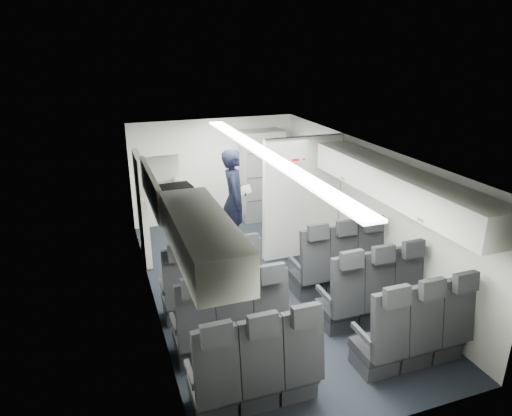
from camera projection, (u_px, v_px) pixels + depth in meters
cabin_shell at (265, 218)px, 6.80m from camera, size 3.41×6.01×2.16m
seat_row_front at (278, 278)px, 6.58m from camera, size 3.33×0.56×1.24m
seat_row_mid at (304, 310)px, 5.79m from camera, size 3.33×0.56×1.24m
seat_row_rear at (340, 353)px, 4.99m from camera, size 3.33×0.56×1.24m
overhead_bin_left_rear at (202, 238)px, 4.34m from camera, size 0.53×1.80×0.40m
overhead_bin_left_front_open at (168, 195)px, 5.92m from camera, size 0.64×1.70×0.72m
overhead_bin_right_rear at (441, 204)px, 5.22m from camera, size 0.53×1.80×0.40m
overhead_bin_right_front at (359, 167)px, 6.77m from camera, size 0.53×1.70×0.40m
bulkhead_partition at (302, 198)px, 7.84m from camera, size 1.40×0.15×2.13m
galley_unit at (262, 176)px, 9.57m from camera, size 0.85×0.52×1.90m
boarding_door at (142, 208)px, 7.72m from camera, size 0.12×1.27×1.86m
flight_attendant at (234, 199)px, 8.21m from camera, size 0.61×0.77×1.85m
carry_on_bag at (174, 196)px, 5.69m from camera, size 0.47×0.35×0.26m
papers at (245, 190)px, 8.16m from camera, size 0.21×0.08×0.15m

